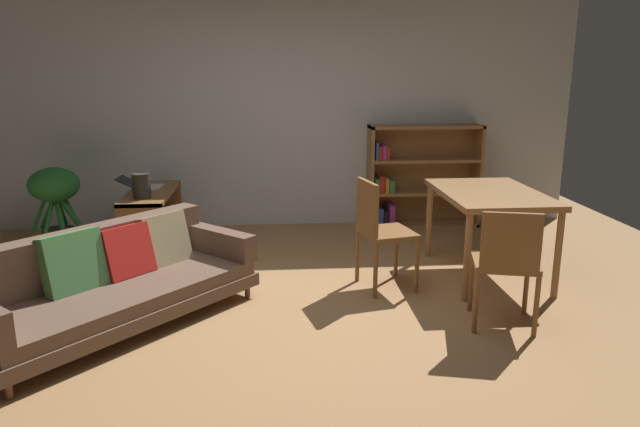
# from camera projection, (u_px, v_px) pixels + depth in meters

# --- Properties ---
(ground_plane) EXTENTS (8.16, 8.16, 0.00)m
(ground_plane) POSITION_uv_depth(u_px,v_px,m) (293.00, 314.00, 4.45)
(ground_plane) COLOR #A87A4C
(back_wall_panel) EXTENTS (6.80, 0.10, 2.70)m
(back_wall_panel) POSITION_uv_depth(u_px,v_px,m) (283.00, 110.00, 6.73)
(back_wall_panel) COLOR silver
(back_wall_panel) RESTS_ON ground_plane
(fabric_couch) EXTENTS (2.02, 2.09, 0.72)m
(fabric_couch) POSITION_uv_depth(u_px,v_px,m) (111.00, 281.00, 4.25)
(fabric_couch) COLOR brown
(fabric_couch) RESTS_ON ground_plane
(media_console) EXTENTS (0.43, 1.16, 0.61)m
(media_console) POSITION_uv_depth(u_px,v_px,m) (152.00, 220.00, 6.01)
(media_console) COLOR brown
(media_console) RESTS_ON ground_plane
(open_laptop) EXTENTS (0.46, 0.30, 0.12)m
(open_laptop) POSITION_uv_depth(u_px,v_px,m) (142.00, 185.00, 6.09)
(open_laptop) COLOR silver
(open_laptop) RESTS_ON media_console
(desk_speaker) EXTENTS (0.17, 0.17, 0.24)m
(desk_speaker) POSITION_uv_depth(u_px,v_px,m) (141.00, 186.00, 5.59)
(desk_speaker) COLOR #2D2823
(desk_speaker) RESTS_ON media_console
(potted_floor_plant) EXTENTS (0.51, 0.51, 0.83)m
(potted_floor_plant) POSITION_uv_depth(u_px,v_px,m) (55.00, 195.00, 6.03)
(potted_floor_plant) COLOR #333338
(potted_floor_plant) RESTS_ON ground_plane
(dining_table) EXTENTS (0.84, 1.26, 0.78)m
(dining_table) POSITION_uv_depth(u_px,v_px,m) (489.00, 200.00, 5.12)
(dining_table) COLOR olive
(dining_table) RESTS_ON ground_plane
(dining_chair_near) EXTENTS (0.53, 0.52, 0.88)m
(dining_chair_near) POSITION_uv_depth(u_px,v_px,m) (506.00, 260.00, 4.10)
(dining_chair_near) COLOR brown
(dining_chair_near) RESTS_ON ground_plane
(dining_chair_far) EXTENTS (0.50, 0.52, 0.93)m
(dining_chair_far) POSITION_uv_depth(u_px,v_px,m) (379.00, 227.00, 4.85)
(dining_chair_far) COLOR brown
(dining_chair_far) RESTS_ON ground_plane
(bookshelf) EXTENTS (1.31, 0.33, 1.19)m
(bookshelf) POSITION_uv_depth(u_px,v_px,m) (417.00, 177.00, 6.87)
(bookshelf) COLOR olive
(bookshelf) RESTS_ON ground_plane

